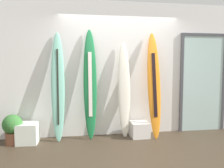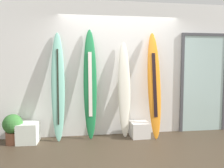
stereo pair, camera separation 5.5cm
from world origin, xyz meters
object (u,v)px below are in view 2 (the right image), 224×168
at_px(surfboard_ivory, 124,90).
at_px(display_block_left, 28,133).
at_px(surfboard_seafoam, 58,87).
at_px(surfboard_emerald, 90,85).
at_px(surfboard_sunset, 154,85).
at_px(glass_door, 203,81).
at_px(display_block_center, 139,130).
at_px(potted_plant, 13,127).

bearing_deg(surfboard_ivory, display_block_left, -176.21).
height_order(surfboard_seafoam, surfboard_emerald, surfboard_emerald).
distance_m(surfboard_sunset, glass_door, 1.26).
relative_size(display_block_center, potted_plant, 0.66).
bearing_deg(surfboard_seafoam, potted_plant, -172.02).
bearing_deg(surfboard_ivory, surfboard_sunset, -10.46).
height_order(surfboard_ivory, glass_door, glass_door).
relative_size(surfboard_emerald, potted_plant, 3.90).
bearing_deg(surfboard_ivory, surfboard_seafoam, -178.94).
bearing_deg(surfboard_ivory, display_block_center, -20.26).
xyz_separation_m(surfboard_sunset, display_block_left, (-2.51, -0.01, -0.87)).
bearing_deg(surfboard_ivory, glass_door, 4.41).
height_order(display_block_left, potted_plant, potted_plant).
bearing_deg(display_block_center, surfboard_ivory, 159.74).
bearing_deg(display_block_left, glass_door, 4.09).
relative_size(surfboard_seafoam, surfboard_sunset, 0.99).
height_order(surfboard_seafoam, display_block_left, surfboard_seafoam).
height_order(surfboard_emerald, potted_plant, surfboard_emerald).
xyz_separation_m(surfboard_sunset, display_block_center, (-0.30, -0.00, -0.91)).
relative_size(surfboard_emerald, surfboard_ivory, 1.13).
height_order(surfboard_emerald, glass_door, surfboard_emerald).
bearing_deg(display_block_center, surfboard_emerald, 173.85).
xyz_separation_m(surfboard_emerald, surfboard_ivory, (0.70, 0.00, -0.13)).
bearing_deg(surfboard_seafoam, glass_door, 3.01).
bearing_deg(surfboard_emerald, display_block_center, -6.15).
height_order(display_block_left, glass_door, glass_door).
distance_m(surfboard_seafoam, surfboard_emerald, 0.63).
relative_size(surfboard_emerald, surfboard_sunset, 1.02).
relative_size(display_block_left, potted_plant, 0.71).
height_order(surfboard_ivory, display_block_center, surfboard_ivory).
height_order(surfboard_seafoam, display_block_center, surfboard_seafoam).
bearing_deg(glass_door, display_block_left, -175.91).
distance_m(surfboard_seafoam, display_block_left, 1.04).
bearing_deg(display_block_left, surfboard_ivory, 3.79).
bearing_deg(display_block_left, surfboard_emerald, 5.83).
bearing_deg(display_block_center, display_block_left, -179.62).
relative_size(surfboard_ivory, surfboard_sunset, 0.90).
relative_size(surfboard_emerald, glass_door, 1.01).
distance_m(display_block_left, glass_door, 3.86).
bearing_deg(surfboard_ivory, surfboard_emerald, -179.74).
height_order(glass_door, potted_plant, glass_door).
relative_size(surfboard_sunset, potted_plant, 3.83).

